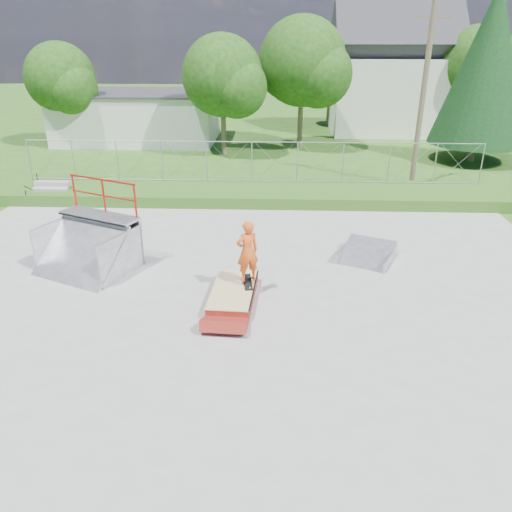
{
  "coord_description": "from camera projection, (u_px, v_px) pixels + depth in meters",
  "views": [
    {
      "loc": [
        1.08,
        -11.22,
        6.68
      ],
      "look_at": [
        0.57,
        1.1,
        1.1
      ],
      "focal_mm": 35.0,
      "sensor_mm": 36.0,
      "label": 1
    }
  ],
  "objects": [
    {
      "name": "tree_left_near",
      "position": [
        226.0,
        79.0,
        27.56
      ],
      "size": [
        4.76,
        4.48,
        6.65
      ],
      "color": "brown",
      "rests_on": "ground"
    },
    {
      "name": "tree_right_far",
      "position": [
        481.0,
        67.0,
        32.29
      ],
      "size": [
        5.1,
        4.8,
        7.12
      ],
      "color": "brown",
      "rests_on": "ground"
    },
    {
      "name": "flat_bank_ramp",
      "position": [
        367.0,
        254.0,
        15.79
      ],
      "size": [
        2.09,
        2.14,
        0.47
      ],
      "primitive_type": null,
      "rotation": [
        0.0,
        0.0,
        -0.43
      ],
      "color": "gray",
      "rests_on": "concrete_pad"
    },
    {
      "name": "utility_pole",
      "position": [
        423.0,
        97.0,
        22.01
      ],
      "size": [
        0.24,
        0.24,
        8.0
      ],
      "primitive_type": "cylinder",
      "color": "brown",
      "rests_on": "ground"
    },
    {
      "name": "ground",
      "position": [
        232.0,
        311.0,
        13.01
      ],
      "size": [
        120.0,
        120.0,
        0.0
      ],
      "primitive_type": "plane",
      "color": "#2E5718",
      "rests_on": "ground"
    },
    {
      "name": "conifer_tree",
      "position": [
        487.0,
        65.0,
        25.96
      ],
      "size": [
        5.04,
        5.04,
        9.1
      ],
      "color": "brown",
      "rests_on": "ground"
    },
    {
      "name": "chain_link_fence",
      "position": [
        252.0,
        162.0,
        21.99
      ],
      "size": [
        20.0,
        0.06,
        1.8
      ],
      "primitive_type": null,
      "color": "#919499",
      "rests_on": "grass_berm"
    },
    {
      "name": "concrete_stairs",
      "position": [
        49.0,
        193.0,
        21.08
      ],
      "size": [
        1.5,
        1.6,
        0.8
      ],
      "primitive_type": null,
      "color": "gray",
      "rests_on": "ground"
    },
    {
      "name": "skateboard",
      "position": [
        248.0,
        282.0,
        13.65
      ],
      "size": [
        0.34,
        0.82,
        0.13
      ],
      "primitive_type": "cube",
      "rotation": [
        0.14,
        0.0,
        0.15
      ],
      "color": "black",
      "rests_on": "grind_box"
    },
    {
      "name": "grass_berm",
      "position": [
        251.0,
        194.0,
        21.56
      ],
      "size": [
        24.0,
        3.0,
        0.5
      ],
      "primitive_type": "cube",
      "color": "#2E5718",
      "rests_on": "ground"
    },
    {
      "name": "quarter_pipe",
      "position": [
        82.0,
        231.0,
        14.67
      ],
      "size": [
        3.28,
        3.08,
        2.61
      ],
      "primitive_type": null,
      "rotation": [
        0.0,
        0.0,
        -0.42
      ],
      "color": "gray",
      "rests_on": "concrete_pad"
    },
    {
      "name": "skater",
      "position": [
        247.0,
        254.0,
        13.3
      ],
      "size": [
        0.74,
        0.64,
        1.72
      ],
      "primitive_type": "imported",
      "rotation": [
        0.0,
        0.0,
        3.6
      ],
      "color": "#EA5A1B",
      "rests_on": "grind_box"
    },
    {
      "name": "gable_house",
      "position": [
        391.0,
        75.0,
        34.76
      ],
      "size": [
        8.4,
        6.08,
        8.94
      ],
      "color": "white",
      "rests_on": "ground"
    },
    {
      "name": "tree_back_mid",
      "position": [
        334.0,
        76.0,
        36.68
      ],
      "size": [
        4.08,
        3.84,
        5.7
      ],
      "color": "brown",
      "rests_on": "ground"
    },
    {
      "name": "tree_center",
      "position": [
        307.0,
        65.0,
        28.94
      ],
      "size": [
        5.44,
        5.12,
        7.6
      ],
      "color": "brown",
      "rests_on": "ground"
    },
    {
      "name": "utility_building_flat",
      "position": [
        139.0,
        117.0,
        32.72
      ],
      "size": [
        10.0,
        6.0,
        3.0
      ],
      "primitive_type": "cube",
      "color": "white",
      "rests_on": "ground"
    },
    {
      "name": "concrete_pad",
      "position": [
        232.0,
        311.0,
        13.0
      ],
      "size": [
        20.0,
        16.0,
        0.04
      ],
      "primitive_type": "cube",
      "color": "gray",
      "rests_on": "ground"
    },
    {
      "name": "tree_left_far",
      "position": [
        63.0,
        81.0,
        29.89
      ],
      "size": [
        4.42,
        4.16,
        6.18
      ],
      "color": "brown",
      "rests_on": "ground"
    },
    {
      "name": "grind_box",
      "position": [
        233.0,
        294.0,
        13.49
      ],
      "size": [
        1.27,
        2.39,
        0.35
      ],
      "rotation": [
        0.0,
        0.0,
        -0.06
      ],
      "color": "maroon",
      "rests_on": "concrete_pad"
    }
  ]
}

